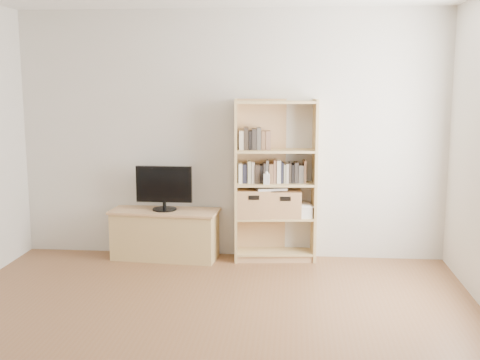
# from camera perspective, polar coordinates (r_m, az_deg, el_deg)

# --- Properties ---
(floor) EXTENTS (4.50, 5.00, 0.01)m
(floor) POSITION_cam_1_polar(r_m,az_deg,el_deg) (4.29, -4.54, -16.62)
(floor) COLOR brown
(floor) RESTS_ON ground
(back_wall) EXTENTS (4.50, 0.02, 2.60)m
(back_wall) POSITION_cam_1_polar(r_m,az_deg,el_deg) (6.35, -0.90, 4.28)
(back_wall) COLOR beige
(back_wall) RESTS_ON floor
(front_wall) EXTENTS (4.50, 0.02, 2.60)m
(front_wall) POSITION_cam_1_polar(r_m,az_deg,el_deg) (1.57, -21.15, -13.35)
(front_wall) COLOR beige
(front_wall) RESTS_ON floor
(tv_stand) EXTENTS (1.12, 0.49, 0.50)m
(tv_stand) POSITION_cam_1_polar(r_m,az_deg,el_deg) (6.44, -7.11, -5.22)
(tv_stand) COLOR tan
(tv_stand) RESTS_ON floor
(bookshelf) EXTENTS (0.87, 0.39, 1.68)m
(bookshelf) POSITION_cam_1_polar(r_m,az_deg,el_deg) (6.23, 3.34, -0.10)
(bookshelf) COLOR tan
(bookshelf) RESTS_ON floor
(television) EXTENTS (0.59, 0.05, 0.46)m
(television) POSITION_cam_1_polar(r_m,az_deg,el_deg) (6.33, -7.21, -0.81)
(television) COLOR black
(television) RESTS_ON tv_stand
(books_row_mid) EXTENTS (0.86, 0.23, 0.23)m
(books_row_mid) POSITION_cam_1_polar(r_m,az_deg,el_deg) (6.23, 3.33, 0.80)
(books_row_mid) COLOR beige
(books_row_mid) RESTS_ON bookshelf
(books_row_upper) EXTENTS (0.37, 0.16, 0.19)m
(books_row_upper) POSITION_cam_1_polar(r_m,az_deg,el_deg) (6.18, 1.63, 3.79)
(books_row_upper) COLOR beige
(books_row_upper) RESTS_ON bookshelf
(baby_monitor) EXTENTS (0.06, 0.04, 0.11)m
(baby_monitor) POSITION_cam_1_polar(r_m,az_deg,el_deg) (6.13, 2.53, 0.09)
(baby_monitor) COLOR white
(baby_monitor) RESTS_ON bookshelf
(basket_left) EXTENTS (0.38, 0.32, 0.29)m
(basket_left) POSITION_cam_1_polar(r_m,az_deg,el_deg) (6.26, 1.27, -2.18)
(basket_left) COLOR #A7734B
(basket_left) RESTS_ON bookshelf
(basket_right) EXTENTS (0.35, 0.30, 0.27)m
(basket_right) POSITION_cam_1_polar(r_m,az_deg,el_deg) (6.28, 4.26, -2.23)
(basket_right) COLOR #A7734B
(basket_right) RESTS_ON bookshelf
(laptop) EXTENTS (0.35, 0.28, 0.02)m
(laptop) POSITION_cam_1_polar(r_m,az_deg,el_deg) (6.23, 2.94, -0.79)
(laptop) COLOR silver
(laptop) RESTS_ON basket_left
(magazine_stack) EXTENTS (0.21, 0.27, 0.11)m
(magazine_stack) POSITION_cam_1_polar(r_m,az_deg,el_deg) (6.31, 5.94, -2.93)
(magazine_stack) COLOR beige
(magazine_stack) RESTS_ON bookshelf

